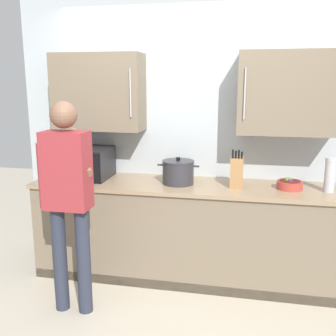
% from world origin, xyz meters
% --- Properties ---
extents(ground_plane, '(9.64, 9.64, 0.00)m').
position_xyz_m(ground_plane, '(0.00, 0.00, 0.00)').
color(ground_plane, '#B7AD99').
extents(back_wall_tiled, '(3.39, 0.44, 2.66)m').
position_xyz_m(back_wall_tiled, '(-0.00, 1.15, 1.44)').
color(back_wall_tiled, '#B2BCC1').
rests_on(back_wall_tiled, ground_plane).
extents(counter_unit, '(2.78, 0.65, 0.90)m').
position_xyz_m(counter_unit, '(0.00, 0.84, 0.45)').
color(counter_unit, '#756651').
rests_on(counter_unit, ground_plane).
extents(microwave_oven, '(0.50, 0.75, 0.29)m').
position_xyz_m(microwave_oven, '(-1.01, 0.88, 1.05)').
color(microwave_oven, black).
rests_on(microwave_oven, counter_unit).
extents(fruit_bowl, '(0.22, 0.22, 0.10)m').
position_xyz_m(fruit_bowl, '(0.91, 0.85, 0.95)').
color(fruit_bowl, '#AD3D33').
rests_on(fruit_bowl, counter_unit).
extents(thermos_flask, '(0.09, 0.09, 0.29)m').
position_xyz_m(thermos_flask, '(1.22, 0.82, 1.05)').
color(thermos_flask, '#B7BABF').
rests_on(thermos_flask, counter_unit).
extents(knife_block, '(0.11, 0.15, 0.34)m').
position_xyz_m(knife_block, '(0.45, 0.83, 1.04)').
color(knife_block, '#A37547').
rests_on(knife_block, counter_unit).
extents(stock_pot, '(0.38, 0.29, 0.24)m').
position_xyz_m(stock_pot, '(-0.06, 0.84, 1.01)').
color(stock_pot, '#2D2D33').
rests_on(stock_pot, counter_unit).
extents(person_figure, '(0.44, 0.58, 1.67)m').
position_xyz_m(person_figure, '(-0.79, 0.11, 1.00)').
color(person_figure, '#282D3D').
rests_on(person_figure, ground_plane).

